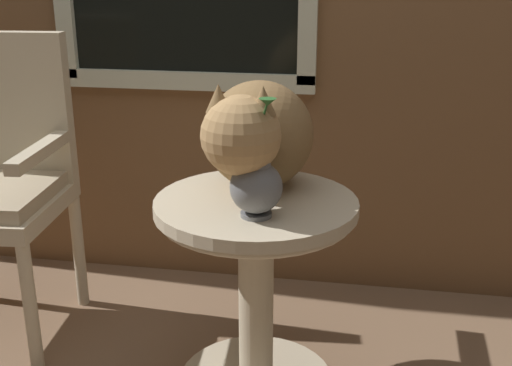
{
  "coord_description": "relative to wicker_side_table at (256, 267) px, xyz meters",
  "views": [
    {
      "loc": [
        0.46,
        -1.57,
        1.27
      ],
      "look_at": [
        0.17,
        0.1,
        0.69
      ],
      "focal_mm": 44.52,
      "sensor_mm": 36.0,
      "label": 1
    }
  ],
  "objects": [
    {
      "name": "wicker_side_table",
      "position": [
        0.0,
        0.0,
        0.0
      ],
      "size": [
        0.59,
        0.59,
        0.64
      ],
      "color": "beige",
      "rests_on": "ground_plane"
    },
    {
      "name": "cat",
      "position": [
        -0.01,
        0.07,
        0.38
      ],
      "size": [
        0.33,
        0.71,
        0.35
      ],
      "color": "olive",
      "rests_on": "wicker_side_table"
    },
    {
      "name": "pewter_vase_with_ivy",
      "position": [
        0.02,
        -0.12,
        0.31
      ],
      "size": [
        0.14,
        0.14,
        0.33
      ],
      "color": "slate",
      "rests_on": "wicker_side_table"
    }
  ]
}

